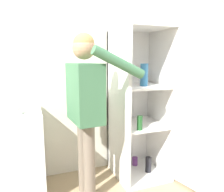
{
  "coord_description": "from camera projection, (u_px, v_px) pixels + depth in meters",
  "views": [
    {
      "loc": [
        -0.81,
        -1.64,
        1.43
      ],
      "look_at": [
        0.04,
        0.61,
        1.01
      ],
      "focal_mm": 35.0,
      "sensor_mm": 36.0,
      "label": 1
    }
  ],
  "objects": [
    {
      "name": "wall_back",
      "position": [
        98.0,
        71.0,
        2.73
      ],
      "size": [
        7.0,
        0.06,
        2.55
      ],
      "color": "silver",
      "rests_on": "ground_plane"
    },
    {
      "name": "refrigerator",
      "position": [
        150.0,
        105.0,
        2.55
      ],
      "size": [
        0.79,
        1.21,
        1.78
      ],
      "color": "white",
      "rests_on": "ground_plane"
    },
    {
      "name": "person",
      "position": [
        86.0,
        97.0,
        2.15
      ],
      "size": [
        0.68,
        0.61,
        1.67
      ],
      "color": "#726656",
      "rests_on": "ground_plane"
    },
    {
      "name": "counter",
      "position": [
        4.0,
        157.0,
        2.18
      ],
      "size": [
        0.76,
        0.55,
        0.9
      ],
      "color": "white",
      "rests_on": "ground_plane"
    },
    {
      "name": "bowl",
      "position": [
        12.0,
        110.0,
        2.09
      ],
      "size": [
        0.21,
        0.21,
        0.07
      ],
      "color": "white",
      "rests_on": "counter"
    }
  ]
}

